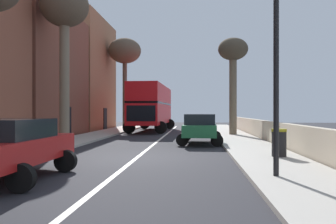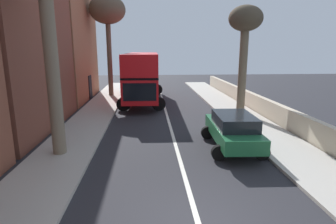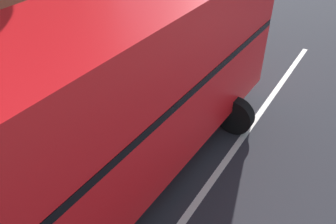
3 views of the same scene
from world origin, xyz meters
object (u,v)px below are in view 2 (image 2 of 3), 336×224
double_decker_bus (143,74)px  parked_car_green_right_0 (233,129)px  street_tree_right_3 (245,28)px  street_tree_left_2 (107,12)px

double_decker_bus → parked_car_green_right_0: size_ratio=2.42×
street_tree_right_3 → street_tree_left_2: bearing=139.0°
parked_car_green_right_0 → street_tree_right_3: bearing=68.5°
double_decker_bus → street_tree_right_3: 9.30m
street_tree_left_2 → street_tree_right_3: size_ratio=1.28×
parked_car_green_right_0 → street_tree_right_3: 8.24m
street_tree_left_2 → street_tree_right_3: 13.03m
double_decker_bus → parked_car_green_right_0: double_decker_bus is taller
street_tree_left_2 → street_tree_right_3: bearing=-41.0°
parked_car_green_right_0 → street_tree_left_2: (-7.27, 14.70, 6.69)m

